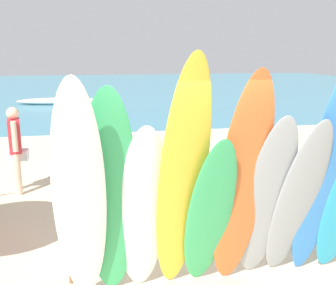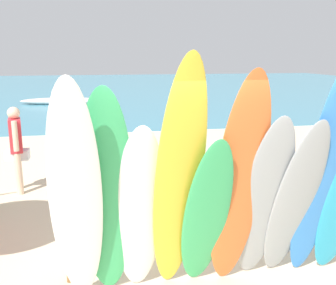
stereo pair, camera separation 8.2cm
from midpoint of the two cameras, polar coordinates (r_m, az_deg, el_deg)
The scene contains 15 objects.
ground at distance 18.58m, azimuth -6.55°, elevation 4.51°, with size 60.00×60.00×0.00m, color beige.
ocean_water at distance 33.57m, azimuth -8.54°, elevation 8.26°, with size 60.00×40.00×0.02m, color teal.
surfboard_rack at distance 5.05m, azimuth 5.88°, elevation -13.33°, with size 3.53×0.07×0.61m.
surfboard_white_0 at distance 3.91m, azimuth -13.02°, elevation -8.87°, with size 0.52×0.06×2.70m, color white.
surfboard_green_1 at distance 4.07m, azimuth -8.62°, elevation -8.59°, with size 0.58×0.07×2.54m, color #38B266.
surfboard_white_2 at distance 4.22m, azimuth -3.73°, elevation -10.59°, with size 0.54×0.07×2.14m, color white.
surfboard_yellow_3 at distance 4.01m, azimuth 2.14°, elevation -6.45°, with size 0.52×0.07×2.90m, color yellow.
surfboard_green_4 at distance 4.31m, azimuth 6.27°, elevation -11.07°, with size 0.53×0.07×2.05m, color #38B266.
surfboard_orange_5 at distance 4.25m, azimuth 11.03°, elevation -6.67°, with size 0.57×0.06×2.71m, color orange.
surfboard_grey_6 at distance 4.53m, azimuth 14.63°, elevation -8.79°, with size 0.56×0.07×2.25m, color #999EA3.
surfboard_grey_7 at distance 4.69m, azimuth 18.86°, elevation -8.61°, with size 0.55×0.08×2.21m, color #999EA3.
surfboard_blue_8 at distance 4.66m, azimuth 22.61°, elevation -4.58°, with size 0.49×0.06×2.89m, color #337AD1.
beachgoer_by_water at distance 10.10m, azimuth -13.03°, elevation 2.49°, with size 0.61×0.26×1.63m.
beachgoer_near_rack at distance 8.13m, azimuth -21.53°, elevation -0.15°, with size 0.45×0.65×1.74m.
distant_boat at distance 22.26m, azimuth -15.13°, elevation 6.02°, with size 5.04×1.55×0.40m.
Camera 2 is at (-1.29, -4.33, 2.73)m, focal length 40.65 mm.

